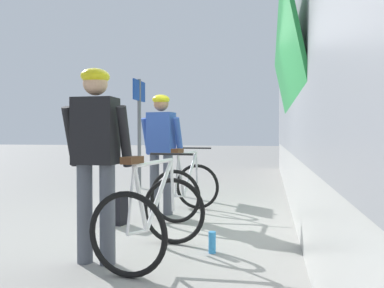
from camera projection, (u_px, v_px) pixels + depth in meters
name	position (u px, v px, depth m)	size (l,w,h in m)	color
ground_plane	(172.00, 226.00, 4.84)	(80.00, 80.00, 0.00)	gray
cyclist_near_in_blue	(161.00, 143.00, 5.58)	(0.64, 0.37, 1.76)	#4C515B
cyclist_far_in_dark	(96.00, 147.00, 3.42)	(0.61, 0.31, 1.76)	#4C515B
bicycle_near_silver	(187.00, 188.00, 5.50)	(0.82, 1.14, 0.99)	black
bicycle_far_white	(153.00, 216.00, 3.55)	(0.83, 1.15, 0.99)	black
backpack_on_platform	(115.00, 209.00, 4.96)	(0.28, 0.18, 0.40)	black
water_bottle_near_the_bikes	(212.00, 242.00, 3.73)	(0.07, 0.07, 0.21)	#338CCC
platform_sign_post	(139.00, 115.00, 8.33)	(0.08, 0.70, 2.40)	#595B60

